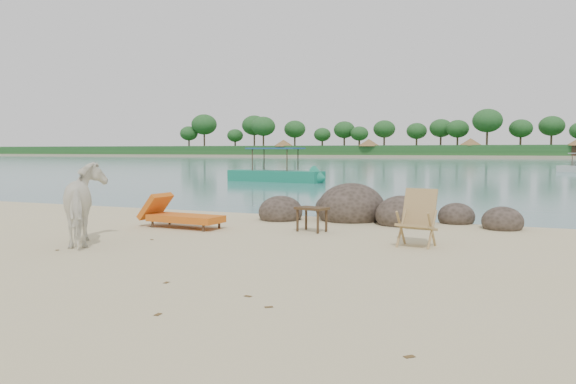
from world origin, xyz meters
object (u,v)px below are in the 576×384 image
at_px(boulders, 366,212).
at_px(deck_chair, 416,220).
at_px(side_table, 312,221).
at_px(lounge_chair, 186,215).
at_px(boat_near, 275,153).
at_px(cow, 87,204).

bearing_deg(boulders, deck_chair, -61.35).
height_order(boulders, side_table, boulders).
distance_m(side_table, lounge_chair, 2.99).
distance_m(boulders, lounge_chair, 4.61).
bearing_deg(boulders, boat_near, 121.09).
height_order(boulders, cow, cow).
distance_m(lounge_chair, deck_chair, 5.44).
xyz_separation_m(cow, lounge_chair, (0.51, 2.61, -0.46)).
bearing_deg(lounge_chair, boat_near, 112.58).
bearing_deg(cow, boulders, -168.88).
bearing_deg(cow, deck_chair, 156.52).
xyz_separation_m(deck_chair, boat_near, (-12.08, 20.36, 1.12)).
bearing_deg(lounge_chair, deck_chair, -1.14).
bearing_deg(deck_chair, side_table, 166.41).
height_order(cow, side_table, cow).
relative_size(boulders, side_table, 9.49).
distance_m(boulders, cow, 6.92).
distance_m(boulders, deck_chair, 3.97).
distance_m(cow, deck_chair, 6.30).
height_order(lounge_chair, deck_chair, deck_chair).
xyz_separation_m(cow, boat_near, (-6.16, 22.49, 0.86)).
relative_size(cow, side_table, 2.77).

